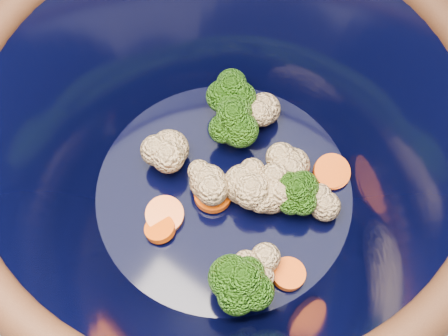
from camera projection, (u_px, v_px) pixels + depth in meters
The scene contains 3 objects.
counter at pixel (210, 303), 0.98m from camera, with size 1.20×1.20×0.90m, color white.
mixing_bowl at pixel (224, 158), 0.48m from camera, with size 0.50×0.50×0.17m.
vegetable_pile at pixel (246, 174), 0.51m from camera, with size 0.17×0.18×0.05m.
Camera 1 is at (0.19, -0.20, 1.41)m, focal length 50.00 mm.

